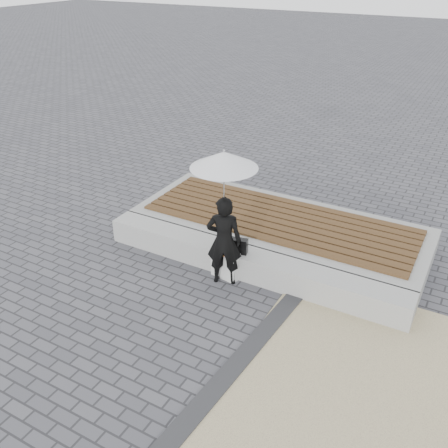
{
  "coord_description": "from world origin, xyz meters",
  "views": [
    {
      "loc": [
        2.8,
        -4.21,
        4.43
      ],
      "look_at": [
        -0.23,
        1.26,
        1.0
      ],
      "focal_mm": 39.64,
      "sensor_mm": 36.0,
      "label": 1
    }
  ],
  "objects_px": {
    "woman": "(224,241)",
    "seating_ledge": "(248,263)",
    "parasol": "(224,160)",
    "canvas_tote": "(226,264)",
    "handbag": "(237,245)"
  },
  "relations": [
    {
      "from": "woman",
      "to": "seating_ledge",
      "type": "bearing_deg",
      "value": -145.39
    },
    {
      "from": "seating_ledge",
      "to": "parasol",
      "type": "height_order",
      "value": "parasol"
    },
    {
      "from": "seating_ledge",
      "to": "canvas_tote",
      "type": "distance_m",
      "value": 0.36
    },
    {
      "from": "seating_ledge",
      "to": "canvas_tote",
      "type": "bearing_deg",
      "value": -139.32
    },
    {
      "from": "canvas_tote",
      "to": "parasol",
      "type": "bearing_deg",
      "value": -63.54
    },
    {
      "from": "seating_ledge",
      "to": "parasol",
      "type": "relative_size",
      "value": 4.15
    },
    {
      "from": "seating_ledge",
      "to": "handbag",
      "type": "height_order",
      "value": "handbag"
    },
    {
      "from": "handbag",
      "to": "seating_ledge",
      "type": "bearing_deg",
      "value": 14.22
    },
    {
      "from": "seating_ledge",
      "to": "woman",
      "type": "relative_size",
      "value": 3.49
    },
    {
      "from": "parasol",
      "to": "canvas_tote",
      "type": "distance_m",
      "value": 1.76
    },
    {
      "from": "canvas_tote",
      "to": "woman",
      "type": "bearing_deg",
      "value": -63.54
    },
    {
      "from": "parasol",
      "to": "woman",
      "type": "bearing_deg",
      "value": 75.96
    },
    {
      "from": "seating_ledge",
      "to": "woman",
      "type": "bearing_deg",
      "value": -124.14
    },
    {
      "from": "woman",
      "to": "parasol",
      "type": "relative_size",
      "value": 1.19
    },
    {
      "from": "parasol",
      "to": "handbag",
      "type": "relative_size",
      "value": 3.56
    }
  ]
}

